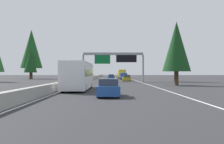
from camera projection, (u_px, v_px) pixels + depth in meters
ground_plane at (87, 81)px, 63.17m from camera, size 320.00×320.00×0.00m
median_barrier at (92, 78)px, 83.18m from camera, size 180.00×0.56×0.90m
shoulder_stripe_right at (134, 80)px, 73.19m from camera, size 160.00×0.16×0.01m
shoulder_stripe_median at (92, 80)px, 73.18m from camera, size 160.00×0.16×0.01m
sign_gantry_overhead at (114, 59)px, 56.93m from camera, size 0.50×12.68×6.09m
sedan_mid_center at (109, 88)px, 22.68m from camera, size 4.40×1.80×1.47m
bus_mid_left at (79, 75)px, 31.63m from camera, size 11.50×2.55×3.10m
sedan_mid_right at (126, 78)px, 64.15m from camera, size 4.40×1.80×1.47m
box_truck_near_right at (122, 74)px, 93.16m from camera, size 8.50×2.40×2.95m
pickup_far_center at (124, 76)px, 77.71m from camera, size 5.60×2.00×1.86m
sedan_distant_b at (111, 77)px, 78.40m from camera, size 4.40×1.80×1.47m
minivan_near_center at (120, 75)px, 124.67m from camera, size 5.00×1.95×1.69m
oncoming_far at (69, 77)px, 78.67m from camera, size 4.40×1.80×1.47m
conifer_right_near at (177, 47)px, 42.35m from camera, size 4.32×4.32×9.81m
conifer_right_mid at (176, 49)px, 58.71m from camera, size 5.05×5.05×11.47m
conifer_left_mid at (30, 61)px, 83.78m from camera, size 3.98×3.98×9.04m
conifer_left_far at (31, 49)px, 87.09m from camera, size 6.83×6.83×15.53m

